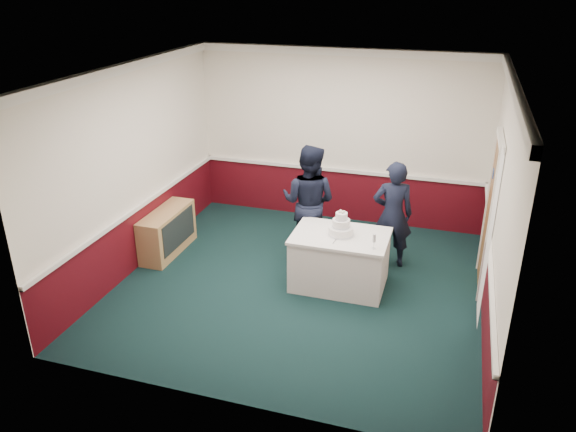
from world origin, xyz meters
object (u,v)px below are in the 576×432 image
(cake_knife, at_px, (335,240))
(person_woman, at_px, (392,215))
(champagne_flute, at_px, (374,239))
(cake_table, at_px, (340,260))
(person_man, at_px, (309,202))
(wedding_cake, at_px, (341,228))
(sideboard, at_px, (168,232))

(cake_knife, relative_size, person_woman, 0.13)
(cake_knife, relative_size, champagne_flute, 1.07)
(cake_table, height_order, cake_knife, cake_knife)
(champagne_flute, relative_size, person_man, 0.11)
(champagne_flute, bearing_deg, cake_knife, 171.42)
(cake_knife, xyz_separation_m, champagne_flute, (0.53, -0.08, 0.14))
(cake_table, distance_m, cake_knife, 0.44)
(wedding_cake, bearing_deg, champagne_flute, -29.25)
(sideboard, relative_size, champagne_flute, 5.85)
(wedding_cake, xyz_separation_m, champagne_flute, (0.50, -0.28, 0.03))
(cake_knife, bearing_deg, champagne_flute, -2.91)
(cake_table, relative_size, person_woman, 0.80)
(cake_table, xyz_separation_m, person_woman, (0.60, 0.83, 0.42))
(wedding_cake, distance_m, cake_knife, 0.23)
(cake_knife, height_order, person_man, person_man)
(wedding_cake, height_order, person_man, person_man)
(wedding_cake, relative_size, cake_knife, 1.65)
(champagne_flute, bearing_deg, cake_table, 150.75)
(champagne_flute, height_order, person_man, person_man)
(wedding_cake, height_order, person_woman, person_woman)
(sideboard, relative_size, cake_knife, 5.45)
(cake_table, bearing_deg, wedding_cake, 90.00)
(cake_table, bearing_deg, cake_knife, -98.53)
(cake_table, height_order, person_man, person_man)
(sideboard, xyz_separation_m, champagne_flute, (3.31, -0.48, 0.58))
(sideboard, bearing_deg, person_man, 14.55)
(wedding_cake, bearing_deg, person_woman, 54.02)
(person_woman, bearing_deg, champagne_flute, 70.87)
(cake_table, relative_size, person_man, 0.73)
(sideboard, height_order, champagne_flute, champagne_flute)
(wedding_cake, distance_m, person_woman, 1.02)
(cake_knife, height_order, person_woman, person_woman)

